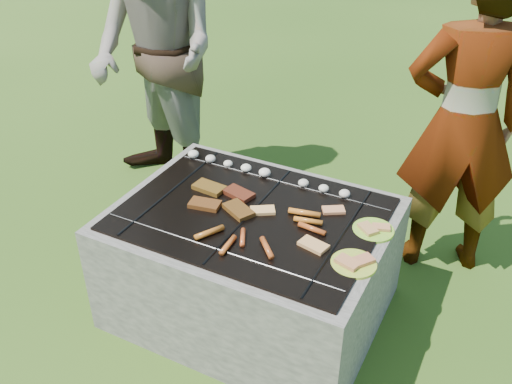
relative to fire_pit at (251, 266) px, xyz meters
The scene contains 10 objects.
lawn 0.28m from the fire_pit, ahead, with size 60.00×60.00×0.00m, color #244611.
fire_pit is the anchor object (origin of this frame).
mushrooms 0.50m from the fire_pit, 111.15° to the left, with size 0.95×0.06×0.04m.
pork_slabs 0.38m from the fire_pit, behind, with size 0.40×0.28×0.02m.
sausages 0.39m from the fire_pit, 34.86° to the right, with size 0.52×0.47×0.03m.
bread_on_grate 0.42m from the fire_pit, ahead, with size 0.46×0.40×0.02m.
plate_far 0.66m from the fire_pit, 13.72° to the left, with size 0.19×0.19×0.03m.
plate_near 0.66m from the fire_pit, 13.48° to the right, with size 0.22×0.22×0.03m.
cook 1.31m from the fire_pit, 48.13° to the left, with size 0.64×0.42×1.76m, color #9F9284.
bystander 1.53m from the fire_pit, 144.01° to the left, with size 0.95×0.74×1.95m, color gray.
Camera 1 is at (1.05, -1.99, 2.15)m, focal length 40.00 mm.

